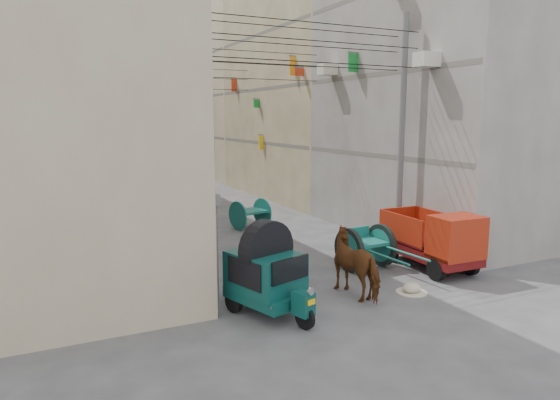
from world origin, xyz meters
TOP-DOWN VIEW (x-y plane):
  - ground at (0.00, 0.00)m, footprint 140.00×140.00m
  - building_row_left at (-8.00, 34.13)m, footprint 8.00×62.00m
  - building_row_right at (8.00, 34.13)m, footprint 8.00×62.00m
  - end_cap_building at (0.00, 66.00)m, footprint 22.00×10.00m
  - shutters_left at (-3.92, 10.38)m, footprint 0.18×14.40m
  - signboards at (-0.01, 21.66)m, footprint 8.22×40.52m
  - ac_units at (3.65, 7.67)m, footprint 0.70×6.55m
  - utility_poles at (0.00, 17.00)m, footprint 7.40×22.20m
  - overhead_cables at (0.00, 14.40)m, footprint 7.40×22.52m
  - auto_rickshaw at (-2.84, 2.82)m, footprint 1.87×2.54m
  - tonga_cart at (1.37, 4.77)m, footprint 1.47×3.02m
  - mini_truck at (3.19, 3.62)m, footprint 1.58×3.32m
  - second_cart at (0.37, 11.68)m, footprint 1.63×1.52m
  - feed_sack at (1.23, 2.46)m, footprint 0.52×0.41m
  - horse at (-0.12, 3.00)m, footprint 1.16×2.10m
  - distant_car_white at (-1.34, 16.83)m, footprint 2.00×3.92m
  - distant_car_grey at (2.13, 28.77)m, footprint 2.13×3.61m
  - distant_car_green at (0.18, 43.80)m, footprint 1.87×4.61m

SIDE VIEW (x-z plane):
  - ground at x=0.00m, z-range 0.00..0.00m
  - feed_sack at x=1.23m, z-range 0.00..0.26m
  - distant_car_grey at x=2.13m, z-range 0.00..1.12m
  - distant_car_white at x=-1.34m, z-range 0.00..1.28m
  - second_cart at x=0.37m, z-range 0.04..1.25m
  - distant_car_green at x=0.18m, z-range 0.00..1.34m
  - tonga_cart at x=1.37m, z-range 0.03..1.36m
  - horse at x=-0.12m, z-range 0.00..1.68m
  - mini_truck at x=3.19m, z-range -0.04..1.80m
  - auto_rickshaw at x=-2.84m, z-range 0.15..1.88m
  - shutters_left at x=-3.92m, z-range 0.06..2.93m
  - signboards at x=-0.01m, z-range 0.59..6.27m
  - utility_poles at x=0.00m, z-range 0.00..8.00m
  - building_row_left at x=-8.00m, z-range -0.54..13.46m
  - building_row_right at x=8.00m, z-range -0.54..13.46m
  - end_cap_building at x=0.00m, z-range 0.00..13.00m
  - overhead_cables at x=0.00m, z-range 6.20..7.33m
  - ac_units at x=3.65m, z-range 5.76..9.11m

